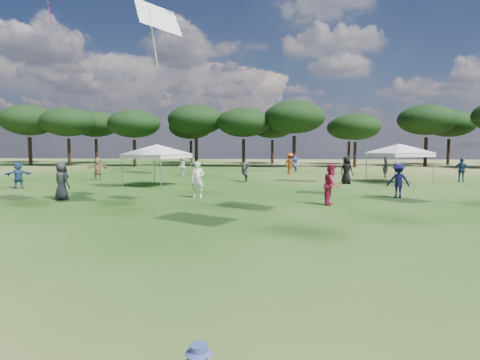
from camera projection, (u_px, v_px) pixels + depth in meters
name	position (u px, v px, depth m)	size (l,w,h in m)	color
tree_line	(286.00, 121.00, 48.89)	(108.78, 17.63, 7.77)	black
tent_left	(157.00, 146.00, 24.70)	(5.80, 5.80, 2.87)	gray
tent_right	(400.00, 146.00, 26.90)	(5.98, 5.98, 2.91)	gray
festival_crowd	(262.00, 170.00, 27.08)	(28.90, 22.20, 1.88)	silver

